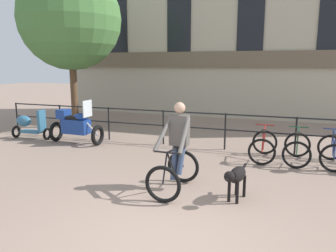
{
  "coord_description": "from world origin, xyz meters",
  "views": [
    {
      "loc": [
        1.53,
        -3.91,
        2.43
      ],
      "look_at": [
        -0.89,
        2.86,
        1.05
      ],
      "focal_mm": 35.0,
      "sensor_mm": 36.0,
      "label": 1
    }
  ],
  "objects": [
    {
      "name": "building_facade",
      "position": [
        -0.0,
        10.99,
        4.59
      ],
      "size": [
        18.0,
        0.72,
        9.21
      ],
      "color": "#BCB299",
      "rests_on": "ground_plane"
    },
    {
      "name": "parked_bicycle_near_lamp",
      "position": [
        1.1,
        4.54,
        0.36
      ],
      "size": [
        0.67,
        1.11,
        0.86
      ],
      "rotation": [
        0.0,
        0.0,
        3.13
      ],
      "color": "black",
      "rests_on": "ground_plane"
    },
    {
      "name": "dog",
      "position": [
        0.81,
        1.71,
        0.45
      ],
      "size": [
        0.36,
        0.95,
        0.64
      ],
      "rotation": [
        0.0,
        0.0,
        -0.23
      ],
      "color": "black",
      "rests_on": "ground_plane"
    },
    {
      "name": "parked_motorcycle",
      "position": [
        -4.46,
        4.42,
        0.56
      ],
      "size": [
        1.65,
        0.65,
        1.35
      ],
      "rotation": [
        0.0,
        0.0,
        1.55
      ],
      "color": "black",
      "rests_on": "ground_plane"
    },
    {
      "name": "parked_scooter",
      "position": [
        -6.24,
        4.44,
        0.46
      ],
      "size": [
        1.3,
        0.47,
        0.96
      ],
      "rotation": [
        0.0,
        0.0,
        1.63
      ],
      "color": "black",
      "rests_on": "ground_plane"
    },
    {
      "name": "canal_railing",
      "position": [
        -0.0,
        5.2,
        0.71
      ],
      "size": [
        15.05,
        0.05,
        1.05
      ],
      "color": "black",
      "rests_on": "ground_plane"
    },
    {
      "name": "cyclist_with_bike",
      "position": [
        -0.37,
        1.87,
        0.76
      ],
      "size": [
        0.72,
        1.19,
        1.7
      ],
      "rotation": [
        0.0,
        0.0,
        -0.03
      ],
      "color": "black",
      "rests_on": "ground_plane"
    },
    {
      "name": "parked_bicycle_mid_left",
      "position": [
        1.9,
        4.54,
        0.36
      ],
      "size": [
        0.71,
        1.14,
        0.86
      ],
      "rotation": [
        0.0,
        0.0,
        3.1
      ],
      "color": "black",
      "rests_on": "ground_plane"
    },
    {
      "name": "ground_plane",
      "position": [
        0.0,
        0.0,
        0.0
      ],
      "size": [
        60.0,
        60.0,
        0.0
      ],
      "primitive_type": "plane",
      "color": "gray"
    },
    {
      "name": "parked_bicycle_mid_right",
      "position": [
        2.71,
        4.54,
        0.36
      ],
      "size": [
        0.71,
        1.14,
        0.86
      ],
      "rotation": [
        0.0,
        0.0,
        3.1
      ],
      "color": "black",
      "rests_on": "ground_plane"
    },
    {
      "name": "tree_canalside_left",
      "position": [
        -6.08,
        6.69,
        4.03
      ],
      "size": [
        3.74,
        3.74,
        5.91
      ],
      "color": "brown",
      "rests_on": "ground_plane"
    }
  ]
}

